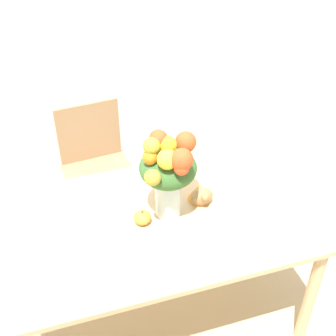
% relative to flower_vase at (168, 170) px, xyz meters
% --- Properties ---
extents(ground_plane, '(12.00, 12.00, 0.00)m').
position_rel_flower_vase_xyz_m(ground_plane, '(-0.09, -0.02, -1.00)').
color(ground_plane, tan).
extents(dining_table, '(1.56, 0.88, 0.73)m').
position_rel_flower_vase_xyz_m(dining_table, '(-0.09, -0.02, -0.36)').
color(dining_table, '#D1B284').
rests_on(dining_table, ground_plane).
extents(flower_vase, '(0.29, 0.32, 0.46)m').
position_rel_flower_vase_xyz_m(flower_vase, '(0.00, 0.00, 0.00)').
color(flower_vase, silver).
rests_on(flower_vase, dining_table).
extents(pumpkin, '(0.08, 0.08, 0.08)m').
position_rel_flower_vase_xyz_m(pumpkin, '(-0.13, -0.02, -0.24)').
color(pumpkin, gold).
rests_on(pumpkin, dining_table).
extents(turkey_figurine, '(0.12, 0.16, 0.10)m').
position_rel_flower_vase_xyz_m(turkey_figurine, '(0.18, 0.04, -0.22)').
color(turkey_figurine, '#A87A4C').
rests_on(turkey_figurine, dining_table).
extents(dining_chair_near_window, '(0.46, 0.46, 0.88)m').
position_rel_flower_vase_xyz_m(dining_chair_near_window, '(-0.22, 0.78, -0.52)').
color(dining_chair_near_window, '#9E7A56').
rests_on(dining_chair_near_window, ground_plane).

